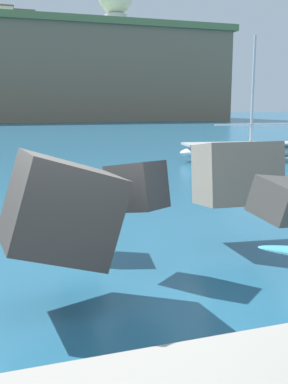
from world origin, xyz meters
name	(u,v)px	position (x,y,z in m)	size (l,w,h in m)	color
ground_plane	(86,302)	(0.00, 0.00, 0.00)	(400.00, 400.00, 0.00)	#235B7A
breakwater_jetty	(19,216)	(-0.80, 0.64, 1.13)	(30.93, 6.45, 2.16)	#4C4944
boat_mid_left	(241,151)	(10.68, 14.09, 0.50)	(6.53, 2.84, 6.04)	white
radar_dome	(116,0)	(24.27, 88.85, 24.03)	(7.10, 7.10, 10.39)	silver
station_building_west	(0,21)	(1.73, 101.38, 20.97)	(5.90, 5.39, 5.86)	silver
station_building_east	(22,25)	(6.61, 104.93, 21.00)	(5.71, 4.84, 5.92)	#B2ADA3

